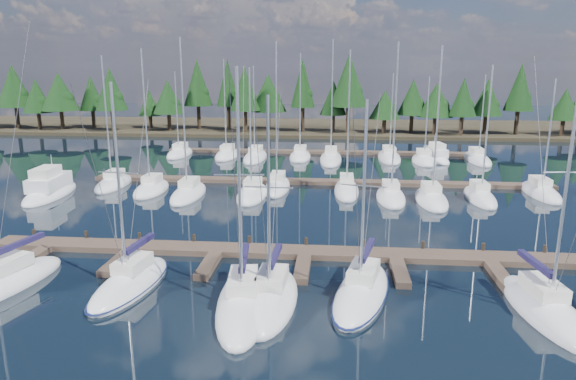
# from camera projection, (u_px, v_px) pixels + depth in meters

# --- Properties ---
(ground) EXTENTS (260.00, 260.00, 0.00)m
(ground) POSITION_uv_depth(u_px,v_px,m) (313.00, 208.00, 46.55)
(ground) COLOR black
(ground) RESTS_ON ground
(far_shore) EXTENTS (220.00, 30.00, 0.60)m
(far_shore) POSITION_uv_depth(u_px,v_px,m) (327.00, 128.00, 104.53)
(far_shore) COLOR #332B1C
(far_shore) RESTS_ON ground
(main_dock) EXTENTS (44.00, 6.13, 0.90)m
(main_dock) POSITION_uv_depth(u_px,v_px,m) (305.00, 256.00, 34.27)
(main_dock) COLOR brown
(main_dock) RESTS_ON ground
(back_docks) EXTENTS (50.00, 21.80, 0.40)m
(back_docks) POSITION_uv_depth(u_px,v_px,m) (320.00, 165.00, 65.45)
(back_docks) COLOR brown
(back_docks) RESTS_ON ground
(front_sailboat_0) EXTENTS (4.53, 9.31, 15.91)m
(front_sailboat_0) POSITION_uv_depth(u_px,v_px,m) (2.00, 284.00, 29.56)
(front_sailboat_0) COLOR white
(front_sailboat_0) RESTS_ON ground
(front_sailboat_1) EXTENTS (3.68, 8.41, 12.55)m
(front_sailboat_1) POSITION_uv_depth(u_px,v_px,m) (131.00, 283.00, 29.76)
(front_sailboat_1) COLOR white
(front_sailboat_1) RESTS_ON ground
(front_sailboat_2) EXTENTS (3.75, 9.56, 13.35)m
(front_sailboat_2) POSITION_uv_depth(u_px,v_px,m) (243.00, 303.00, 27.29)
(front_sailboat_2) COLOR white
(front_sailboat_2) RESTS_ON ground
(front_sailboat_3) EXTENTS (3.06, 8.23, 12.00)m
(front_sailboat_3) POSITION_uv_depth(u_px,v_px,m) (271.00, 299.00, 27.69)
(front_sailboat_3) COLOR white
(front_sailboat_3) RESTS_ON ground
(front_sailboat_4) EXTENTS (4.69, 9.34, 11.73)m
(front_sailboat_4) POSITION_uv_depth(u_px,v_px,m) (362.00, 292.00, 28.60)
(front_sailboat_4) COLOR white
(front_sailboat_4) RESTS_ON ground
(front_sailboat_5) EXTENTS (3.62, 8.78, 13.85)m
(front_sailboat_5) POSITION_uv_depth(u_px,v_px,m) (545.00, 309.00, 26.54)
(front_sailboat_5) COLOR white
(front_sailboat_5) RESTS_ON ground
(back_sailboat_rows) EXTENTS (46.71, 32.33, 16.70)m
(back_sailboat_rows) POSITION_uv_depth(u_px,v_px,m) (320.00, 172.00, 61.12)
(back_sailboat_rows) COLOR white
(back_sailboat_rows) RESTS_ON ground
(motor_yacht_left) EXTENTS (3.99, 9.86, 4.82)m
(motor_yacht_left) POSITION_uv_depth(u_px,v_px,m) (50.00, 190.00, 50.87)
(motor_yacht_left) COLOR white
(motor_yacht_left) RESTS_ON ground
(motor_yacht_right) EXTENTS (3.87, 8.29, 3.97)m
(motor_yacht_right) POSITION_uv_depth(u_px,v_px,m) (436.00, 157.00, 70.03)
(motor_yacht_right) COLOR white
(motor_yacht_right) RESTS_ON ground
(tree_line) EXTENTS (184.09, 11.30, 14.15)m
(tree_line) POSITION_uv_depth(u_px,v_px,m) (329.00, 95.00, 93.31)
(tree_line) COLOR black
(tree_line) RESTS_ON far_shore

